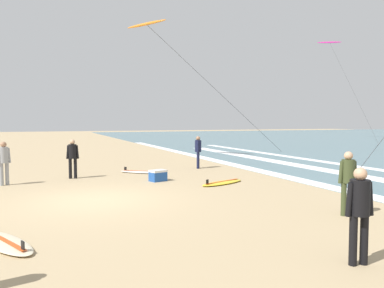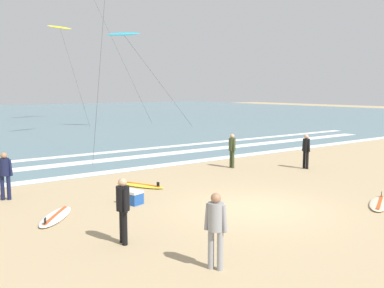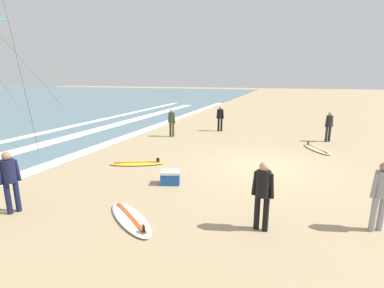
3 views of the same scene
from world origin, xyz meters
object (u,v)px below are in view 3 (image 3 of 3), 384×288
surfer_background_far (329,124)px  surfboard_near_water (130,218)px  surfer_foreground_main (381,191)px  surfer_right_near (172,120)px  surfer_mid_group (9,177)px  surfer_left_far (263,190)px  cooler_box (170,177)px  surfboard_right_spare (137,163)px  surfboard_foreground_flat (317,149)px  surfer_left_near (220,116)px

surfer_background_far → surfboard_near_water: (-10.90, 5.47, -0.91)m
surfer_background_far → surfer_foreground_main: 9.50m
surfer_right_near → surfer_foreground_main: bearing=-133.7°
surfer_mid_group → surfer_right_near: 10.02m
surfer_left_far → cooler_box: bearing=57.7°
surfer_background_far → surfer_left_far: bearing=166.6°
surfer_right_near → surfboard_right_spare: bearing=-171.5°
surfer_background_far → surfer_left_far: (-10.31, 2.45, 0.00)m
surfer_foreground_main → surfboard_foreground_flat: surfer_foreground_main is taller
surfer_left_far → surfer_background_far: bearing=-13.4°
surfboard_right_spare → cooler_box: size_ratio=3.01×
surfer_mid_group → surfboard_foreground_flat: (9.39, -7.81, -0.91)m
cooler_box → surfer_mid_group: bearing=136.4°
surfer_background_far → surfboard_near_water: 12.23m
surfer_right_near → surfer_left_far: same height
surfer_left_near → surfer_background_far: same height
surfer_background_far → surfer_foreground_main: same height
surfer_background_far → surfer_mid_group: same height
surfer_foreground_main → surfboard_right_spare: surfer_foreground_main is taller
surfer_left_near → surfer_right_near: 3.41m
surfboard_right_spare → surfboard_near_water: bearing=-152.3°
surfboard_foreground_flat → surfboard_near_water: bearing=151.3°
surfer_background_far → surfboard_right_spare: bearing=132.4°
surfer_left_far → cooler_box: 3.68m
surfer_right_near → surfboard_near_water: (-9.41, -2.92, -0.91)m
surfboard_near_water → cooler_box: 2.52m
surfer_foreground_main → surfboard_right_spare: size_ratio=0.74×
surfer_right_near → surfboard_right_spare: (-5.41, -0.81, -0.91)m
surfer_left_near → surfboard_near_water: size_ratio=0.79×
surfer_left_near → surfboard_foreground_flat: 6.42m
surfer_left_near → surfer_left_far: same height
cooler_box → surfer_left_far: bearing=-122.3°
surfer_right_near → cooler_box: bearing=-157.3°
surfboard_right_spare → surfboard_foreground_flat: 8.40m
surfer_mid_group → cooler_box: size_ratio=2.22×
surfer_background_far → surfer_foreground_main: size_ratio=1.00×
surfer_foreground_main → surfer_left_far: bearing=108.3°
surfer_background_far → surfboard_foreground_flat: bearing=162.6°
surfer_left_far → surfboard_foreground_flat: 8.44m
surfboard_foreground_flat → cooler_box: size_ratio=2.99×
surfer_left_near → surfer_left_far: bearing=-162.0°
surfer_left_near → surfboard_right_spare: surfer_left_near is taller
surfer_left_near → surfer_background_far: 6.25m
surfer_foreground_main → surfboard_right_spare: 8.05m
surfer_left_near → surfboard_foreground_flat: size_ratio=0.74×
surfer_right_near → cooler_box: 7.51m
surfboard_right_spare → surfer_mid_group: bearing=168.9°
surfboard_foreground_flat → surfer_mid_group: bearing=140.2°
surfboard_near_water → surfboard_foreground_flat: size_ratio=0.94×
surfer_mid_group → surfer_right_near: bearing=-0.5°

